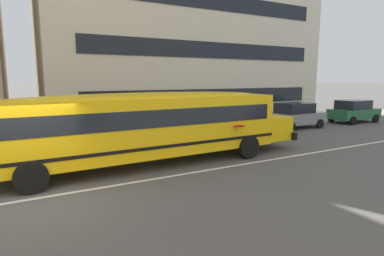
% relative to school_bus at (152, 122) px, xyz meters
% --- Properties ---
extents(ground_plane, '(400.00, 400.00, 0.00)m').
position_rel_school_bus_xyz_m(ground_plane, '(-4.07, -1.73, -1.61)').
color(ground_plane, '#54514F').
extents(sidewalk_far, '(120.00, 3.00, 0.01)m').
position_rel_school_bus_xyz_m(sidewalk_far, '(-4.07, 6.37, -1.60)').
color(sidewalk_far, gray).
rests_on(sidewalk_far, ground_plane).
extents(lane_centreline, '(110.00, 0.16, 0.01)m').
position_rel_school_bus_xyz_m(lane_centreline, '(-4.07, -1.73, -1.60)').
color(lane_centreline, silver).
rests_on(lane_centreline, ground_plane).
extents(school_bus, '(12.14, 2.88, 2.70)m').
position_rel_school_bus_xyz_m(school_bus, '(0.00, 0.00, 0.00)').
color(school_bus, yellow).
rests_on(school_bus, ground_plane).
extents(parked_car_green_near_corner, '(3.92, 1.92, 1.64)m').
position_rel_school_bus_xyz_m(parked_car_green_near_corner, '(17.14, 3.43, -0.76)').
color(parked_car_green_near_corner, '#236038').
rests_on(parked_car_green_near_corner, ground_plane).
extents(parked_car_grey_by_lamppost, '(3.93, 1.93, 1.64)m').
position_rel_school_bus_xyz_m(parked_car_grey_by_lamppost, '(11.33, 3.57, -0.76)').
color(parked_car_grey_by_lamppost, gray).
rests_on(parked_car_grey_by_lamppost, ground_plane).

